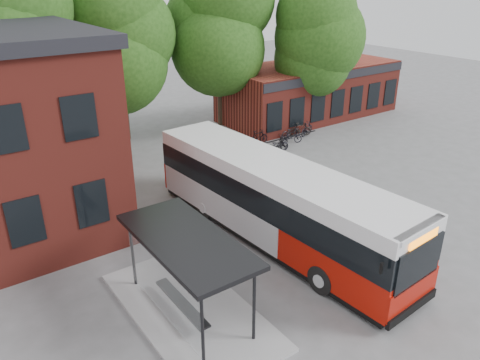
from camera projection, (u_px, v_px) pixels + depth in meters
ground at (274, 255)px, 18.89m from camera, size 100.00×100.00×0.00m
shop_row at (309, 90)px, 36.44m from camera, size 14.00×6.20×4.00m
bus_shelter at (188, 276)px, 15.16m from camera, size 3.60×7.00×2.90m
bike_rail at (286, 140)px, 31.16m from camera, size 5.20×0.10×0.38m
tree_0 at (4, 72)px, 25.32m from camera, size 7.92×7.92×11.00m
tree_1 at (120, 62)px, 29.91m from camera, size 7.92×7.92×10.40m
tree_2 at (220, 49)px, 32.77m from camera, size 7.92×7.92×11.00m
tree_3 at (311, 62)px, 32.81m from camera, size 7.04×7.04×9.28m
city_bus at (274, 202)px, 19.44m from camera, size 3.62×13.53×3.40m
bicycle_0 at (277, 145)px, 29.42m from camera, size 1.91×0.75×0.98m
bicycle_1 at (258, 138)px, 30.64m from camera, size 1.71×0.55×1.02m
bicycle_2 at (277, 145)px, 29.49m from camera, size 1.71×0.80×0.86m
bicycle_3 at (282, 143)px, 29.94m from camera, size 1.54×0.94×0.90m
bicycle_4 at (291, 137)px, 31.04m from camera, size 1.62×1.13×0.81m
bicycle_5 at (300, 129)px, 32.39m from camera, size 1.61×1.04×0.94m
bicycle_6 at (291, 132)px, 32.03m from camera, size 1.66×0.59×0.87m
bicycle_7 at (307, 129)px, 32.49m from camera, size 1.62×0.94×0.94m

